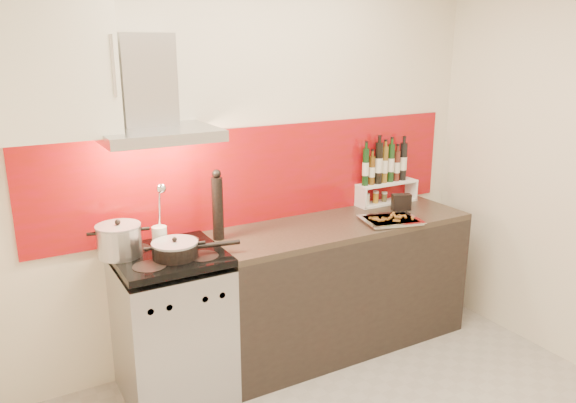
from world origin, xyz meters
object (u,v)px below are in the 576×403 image
range_stove (173,327)px  pepper_mill (218,206)px  saute_pan (176,249)px  counter (340,284)px  stock_pot (119,240)px  baking_tray (391,220)px

range_stove → pepper_mill: 0.76m
saute_pan → counter: bearing=4.6°
stock_pot → baking_tray: (1.73, -0.25, -0.09)m
range_stove → stock_pot: bearing=160.5°
stock_pot → baking_tray: size_ratio=0.57×
stock_pot → pepper_mill: (0.60, 0.01, 0.11)m
counter → stock_pot: stock_pot is taller
saute_pan → stock_pot: bearing=146.6°
saute_pan → range_stove: bearing=103.3°
pepper_mill → baking_tray: 1.18m
pepper_mill → range_stove: bearing=-164.5°
stock_pot → saute_pan: (0.27, -0.18, -0.04)m
range_stove → saute_pan: saute_pan is taller
saute_pan → baking_tray: size_ratio=1.14×
saute_pan → pepper_mill: 0.41m
saute_pan → pepper_mill: bearing=29.5°
baking_tray → stock_pot: bearing=171.9°
range_stove → pepper_mill: pepper_mill is taller
range_stove → baking_tray: size_ratio=2.10×
counter → saute_pan: (-1.18, -0.09, 0.51)m
stock_pot → saute_pan: size_ratio=0.50×
baking_tray → saute_pan: bearing=177.3°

